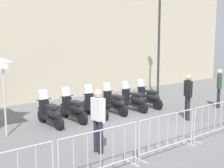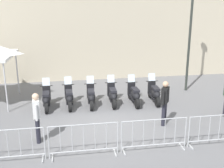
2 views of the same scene
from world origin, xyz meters
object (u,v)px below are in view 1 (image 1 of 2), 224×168
object	(u,v)px
barrier_segment_3	(215,120)
officer_mid_plaza	(219,86)
barrier_segment_1	(101,153)
officer_near_row_end	(188,94)
motorcycle_0	(51,114)
motorcycle_5	(149,98)
motorcycle_3	(115,103)
motorcycle_2	(96,106)
motorcycle_1	(74,110)
barrier_segment_2	(168,134)
officer_by_barriers	(98,117)
motorcycle_4	(134,100)
street_lamp	(159,26)

from	to	relation	value
barrier_segment_3	officer_mid_plaza	size ratio (longest dim) A/B	1.23
barrier_segment_1	officer_near_row_end	distance (m)	5.68
motorcycle_0	motorcycle_5	world-z (taller)	same
motorcycle_3	barrier_segment_1	distance (m)	5.67
motorcycle_2	motorcycle_5	distance (m)	2.90
motorcycle_1	barrier_segment_2	world-z (taller)	motorcycle_1
motorcycle_3	officer_by_barriers	size ratio (longest dim) A/B	1.00
officer_by_barriers	motorcycle_4	bearing A→B (deg)	40.10
barrier_segment_1	officer_near_row_end	xyz separation A→B (m)	(5.25, 2.13, 0.46)
officer_near_row_end	barrier_segment_2	bearing A→B (deg)	-146.90
motorcycle_0	motorcycle_4	world-z (taller)	same
motorcycle_0	barrier_segment_2	size ratio (longest dim) A/B	0.81
motorcycle_1	officer_by_barriers	xyz separation A→B (m)	(-0.90, -3.13, 0.53)
motorcycle_2	barrier_segment_2	bearing A→B (deg)	-94.63
motorcycle_5	barrier_segment_2	bearing A→B (deg)	-126.54
motorcycle_2	barrier_segment_1	distance (m)	5.06
barrier_segment_1	street_lamp	size ratio (longest dim) A/B	0.34
motorcycle_1	officer_near_row_end	distance (m)	4.31
motorcycle_3	barrier_segment_1	xyz separation A→B (m)	(-3.52, -4.45, 0.07)
motorcycle_3	officer_mid_plaza	xyz separation A→B (m)	(4.51, -1.70, 0.53)
motorcycle_3	officer_near_row_end	xyz separation A→B (m)	(1.73, -2.32, 0.53)
motorcycle_1	barrier_segment_1	world-z (taller)	motorcycle_1
motorcycle_5	officer_by_barriers	world-z (taller)	officer_by_barriers
motorcycle_0	barrier_segment_2	world-z (taller)	motorcycle_0
motorcycle_0	officer_near_row_end	bearing A→B (deg)	-24.51
barrier_segment_2	officer_by_barriers	bearing A→B (deg)	145.03
officer_near_row_end	motorcycle_5	bearing A→B (deg)	85.18
barrier_segment_3	officer_mid_plaza	bearing A→B (deg)	34.34
officer_mid_plaza	officer_by_barriers	world-z (taller)	same
motorcycle_5	officer_near_row_end	xyz separation A→B (m)	(-0.20, -2.39, 0.53)
motorcycle_2	officer_mid_plaza	size ratio (longest dim) A/B	1.00
barrier_segment_3	officer_near_row_end	bearing A→B (deg)	65.72
barrier_segment_3	street_lamp	size ratio (longest dim) A/B	0.34
motorcycle_5	barrier_segment_2	distance (m)	5.44
motorcycle_5	motorcycle_3	bearing A→B (deg)	-177.95
motorcycle_5	barrier_segment_2	world-z (taller)	motorcycle_5
motorcycle_2	barrier_segment_3	world-z (taller)	motorcycle_2
motorcycle_2	motorcycle_5	bearing A→B (deg)	3.08
barrier_segment_3	officer_mid_plaza	distance (m)	4.39
motorcycle_0	barrier_segment_3	world-z (taller)	motorcycle_0
barrier_segment_2	motorcycle_2	bearing A→B (deg)	85.37
motorcycle_5	street_lamp	size ratio (longest dim) A/B	0.28
barrier_segment_1	officer_near_row_end	world-z (taller)	officer_near_row_end
motorcycle_2	officer_by_barriers	distance (m)	3.70
motorcycle_2	officer_by_barriers	xyz separation A→B (m)	(-1.86, -3.15, 0.53)
motorcycle_3	motorcycle_4	bearing A→B (deg)	-2.06
barrier_segment_1	motorcycle_3	bearing A→B (deg)	51.68
officer_mid_plaza	motorcycle_5	bearing A→B (deg)	145.53
barrier_segment_3	street_lamp	xyz separation A→B (m)	(3.09, 5.86, 3.19)
motorcycle_3	motorcycle_4	size ratio (longest dim) A/B	1.00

